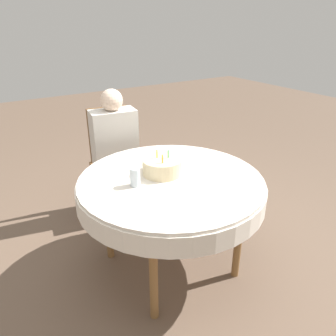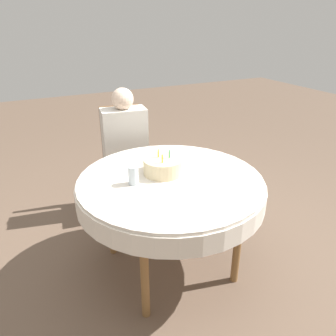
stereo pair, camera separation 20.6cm
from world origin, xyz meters
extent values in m
plane|color=brown|center=(0.00, 0.00, 0.00)|extent=(12.00, 12.00, 0.00)
cylinder|color=silver|center=(0.00, 0.00, 0.69)|extent=(1.17, 1.17, 0.02)
cylinder|color=silver|center=(0.00, 0.00, 0.62)|extent=(1.19, 1.19, 0.13)
cylinder|color=brown|center=(-0.32, -0.32, 0.34)|extent=(0.05, 0.05, 0.68)
cylinder|color=brown|center=(0.32, -0.32, 0.34)|extent=(0.05, 0.05, 0.68)
cylinder|color=brown|center=(-0.32, 0.32, 0.34)|extent=(0.05, 0.05, 0.68)
cylinder|color=brown|center=(0.32, 0.32, 0.34)|extent=(0.05, 0.05, 0.68)
cube|color=brown|center=(0.00, 0.87, 0.43)|extent=(0.44, 0.44, 0.04)
cube|color=brown|center=(0.02, 1.05, 0.69)|extent=(0.35, 0.08, 0.48)
cylinder|color=brown|center=(-0.19, 0.73, 0.21)|extent=(0.04, 0.04, 0.41)
cylinder|color=brown|center=(0.14, 0.68, 0.21)|extent=(0.04, 0.04, 0.41)
cylinder|color=brown|center=(-0.14, 1.06, 0.21)|extent=(0.04, 0.04, 0.41)
cylinder|color=brown|center=(0.19, 1.01, 0.21)|extent=(0.04, 0.04, 0.41)
cylinder|color=beige|center=(-0.11, 0.73, 0.22)|extent=(0.09, 0.09, 0.45)
cylinder|color=beige|center=(0.07, 0.71, 0.22)|extent=(0.09, 0.09, 0.45)
cube|color=beige|center=(0.00, 0.87, 0.70)|extent=(0.39, 0.25, 0.50)
sphere|color=beige|center=(0.00, 0.87, 1.03)|extent=(0.18, 0.18, 0.18)
cylinder|color=beige|center=(-0.01, 0.09, 0.75)|extent=(0.26, 0.26, 0.10)
cylinder|color=green|center=(0.03, 0.08, 0.83)|extent=(0.01, 0.01, 0.05)
cylinder|color=gold|center=(-0.03, 0.13, 0.83)|extent=(0.01, 0.01, 0.05)
cylinder|color=gold|center=(-0.04, 0.03, 0.83)|extent=(0.01, 0.01, 0.05)
cylinder|color=silver|center=(-0.24, 0.03, 0.76)|extent=(0.06, 0.06, 0.12)
camera|label=1|loc=(-1.01, -1.55, 1.63)|focal=35.00mm
camera|label=2|loc=(-0.83, -1.65, 1.63)|focal=35.00mm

